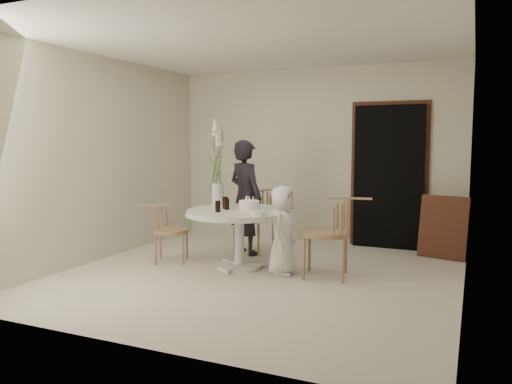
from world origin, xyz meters
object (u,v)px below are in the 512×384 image
at_px(table, 239,219).
at_px(chair_right, 338,225).
at_px(chair_far, 258,211).
at_px(birthday_cake, 249,205).
at_px(boy, 282,230).
at_px(flower_vase, 217,169).
at_px(chair_left, 163,225).
at_px(girl, 246,197).

height_order(table, chair_right, chair_right).
relative_size(chair_far, birthday_cake, 3.48).
distance_m(chair_far, chair_right, 1.74).
bearing_deg(table, boy, -6.91).
distance_m(table, chair_far, 1.06).
bearing_deg(birthday_cake, boy, -10.99).
bearing_deg(flower_vase, chair_left, -142.31).
bearing_deg(birthday_cake, chair_left, -171.98).
relative_size(chair_left, flower_vase, 0.66).
height_order(chair_left, boy, boy).
relative_size(chair_right, birthday_cake, 3.78).
distance_m(girl, boy, 1.21).
bearing_deg(chair_left, girl, -65.39).
bearing_deg(girl, chair_far, -79.12).
xyz_separation_m(chair_right, girl, (-1.49, 0.70, 0.18)).
xyz_separation_m(chair_far, girl, (-0.07, -0.30, 0.23)).
distance_m(boy, flower_vase, 1.32).
height_order(boy, flower_vase, flower_vase).
relative_size(table, boy, 1.26).
distance_m(table, girl, 0.81).
distance_m(table, flower_vase, 0.81).
bearing_deg(birthday_cake, table, -171.36).
bearing_deg(chair_right, boy, -89.05).
relative_size(table, flower_vase, 1.14).
distance_m(chair_right, boy, 0.65).
distance_m(table, boy, 0.61).
xyz_separation_m(girl, birthday_cake, (0.39, -0.72, -0.01)).
bearing_deg(chair_far, girl, -94.51).
height_order(table, chair_far, chair_far).
height_order(girl, boy, girl).
height_order(chair_far, chair_right, chair_right).
bearing_deg(chair_far, birthday_cake, -64.31).
relative_size(girl, flower_vase, 1.37).
bearing_deg(chair_right, birthday_cake, -98.17).
height_order(chair_far, girl, girl).
bearing_deg(birthday_cake, chair_right, 1.28).
bearing_deg(chair_far, flower_vase, -101.67).
xyz_separation_m(table, chair_right, (1.24, 0.04, 0.00)).
xyz_separation_m(table, flower_vase, (-0.46, 0.30, 0.60)).
distance_m(chair_far, flower_vase, 1.02).
height_order(chair_left, birthday_cake, birthday_cake).
bearing_deg(chair_left, table, -106.25).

